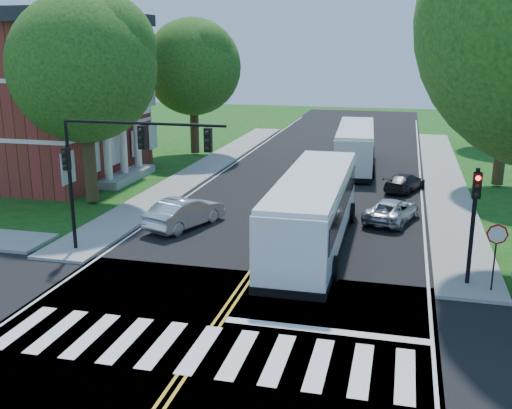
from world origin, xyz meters
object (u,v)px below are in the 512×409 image
(bus_lead, at_px, (313,209))
(dark_sedan, at_px, (405,182))
(suv, at_px, (392,210))
(signal_nw, at_px, (118,156))
(signal_ne, at_px, (474,211))
(hatchback, at_px, (185,212))
(bus_follow, at_px, (355,146))

(bus_lead, bearing_deg, dark_sedan, -109.12)
(suv, relative_size, dark_sedan, 1.10)
(signal_nw, relative_size, suv, 1.69)
(signal_ne, bearing_deg, hatchback, 160.69)
(signal_nw, relative_size, bus_follow, 0.60)
(signal_nw, distance_m, dark_sedan, 19.25)
(signal_ne, relative_size, bus_lead, 0.35)
(hatchback, bearing_deg, signal_nw, 96.12)
(signal_ne, xyz_separation_m, suv, (-3.00, 8.03, -2.37))
(hatchback, bearing_deg, bus_lead, -171.91)
(dark_sedan, bearing_deg, hatchback, 64.94)
(bus_follow, xyz_separation_m, hatchback, (-6.89, -16.84, -0.85))
(signal_nw, height_order, bus_lead, signal_nw)
(bus_follow, relative_size, hatchback, 2.60)
(dark_sedan, bearing_deg, signal_nw, 72.44)
(signal_nw, distance_m, bus_follow, 23.00)
(signal_ne, distance_m, hatchback, 13.89)
(suv, bearing_deg, signal_nw, 52.60)
(signal_nw, relative_size, bus_lead, 0.56)
(signal_ne, bearing_deg, signal_nw, -179.95)
(signal_nw, height_order, dark_sedan, signal_nw)
(signal_ne, xyz_separation_m, bus_lead, (-6.36, 3.16, -1.22))
(hatchback, distance_m, suv, 10.54)
(signal_ne, relative_size, bus_follow, 0.37)
(dark_sedan, bearing_deg, bus_lead, 91.92)
(signal_ne, bearing_deg, bus_lead, 153.54)
(dark_sedan, bearing_deg, suv, 105.72)
(dark_sedan, bearing_deg, signal_ne, 119.76)
(signal_nw, bearing_deg, dark_sedan, 52.00)
(bus_follow, distance_m, hatchback, 18.21)
(bus_lead, relative_size, hatchback, 2.79)
(signal_nw, height_order, bus_follow, signal_nw)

